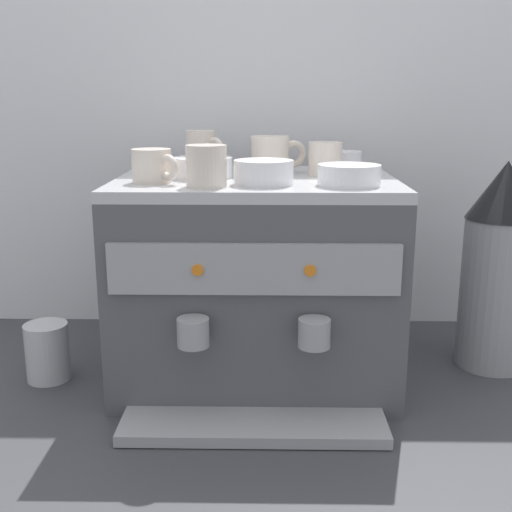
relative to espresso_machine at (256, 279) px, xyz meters
name	(u,v)px	position (x,y,z in m)	size (l,w,h in m)	color
ground_plane	(256,370)	(0.00, 0.00, -0.21)	(4.00, 4.00, 0.00)	#38383D
tiled_backsplash_wall	(258,129)	(0.00, 0.33, 0.29)	(2.80, 0.03, 0.99)	silver
espresso_machine	(256,279)	(0.00, 0.00, 0.00)	(0.55, 0.53, 0.42)	#4C4C51
ceramic_cup_0	(202,150)	(-0.12, 0.14, 0.25)	(0.09, 0.09, 0.08)	beige
ceramic_cup_1	(153,166)	(-0.19, -0.08, 0.24)	(0.10, 0.09, 0.06)	beige
ceramic_cup_2	(326,158)	(0.14, 0.05, 0.24)	(0.08, 0.10, 0.07)	beige
ceramic_cup_3	(272,155)	(0.03, 0.07, 0.25)	(0.12, 0.08, 0.08)	beige
ceramic_cup_4	(206,166)	(-0.09, -0.13, 0.25)	(0.07, 0.11, 0.07)	beige
ceramic_bowl_0	(264,173)	(0.02, -0.10, 0.23)	(0.11, 0.11, 0.04)	white
ceramic_bowl_1	(349,176)	(0.17, -0.11, 0.23)	(0.11, 0.11, 0.04)	white
ceramic_bowl_2	(202,168)	(-0.11, 0.00, 0.23)	(0.12, 0.12, 0.04)	white
ceramic_bowl_3	(341,161)	(0.18, 0.14, 0.23)	(0.09, 0.09, 0.04)	white
coffee_grinder	(499,265)	(0.51, 0.05, 0.02)	(0.16, 0.16, 0.45)	#939399
milk_pitcher	(47,352)	(-0.43, -0.04, -0.15)	(0.09, 0.09, 0.12)	#B7B7BC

